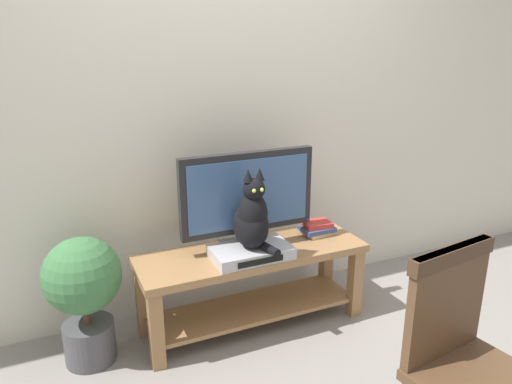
% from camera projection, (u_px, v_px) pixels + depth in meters
% --- Properties ---
extents(ground_plane, '(12.00, 12.00, 0.00)m').
position_uv_depth(ground_plane, '(295.00, 384.00, 2.41)').
color(ground_plane, gray).
extents(back_wall, '(7.00, 0.12, 2.80)m').
position_uv_depth(back_wall, '(218.00, 80.00, 2.86)').
color(back_wall, beige).
rests_on(back_wall, ground).
extents(tv_stand, '(1.32, 0.43, 0.48)m').
position_uv_depth(tv_stand, '(252.00, 274.00, 2.82)').
color(tv_stand, olive).
rests_on(tv_stand, ground).
extents(tv, '(0.79, 0.20, 0.56)m').
position_uv_depth(tv, '(248.00, 197.00, 2.73)').
color(tv, black).
rests_on(tv, tv_stand).
extents(media_box, '(0.43, 0.26, 0.06)m').
position_uv_depth(media_box, '(251.00, 252.00, 2.67)').
color(media_box, '#ADADB2').
rests_on(media_box, tv_stand).
extents(cat, '(0.19, 0.31, 0.45)m').
position_uv_depth(cat, '(252.00, 218.00, 2.60)').
color(cat, black).
rests_on(cat, media_box).
extents(wooden_chair, '(0.47, 0.48, 0.94)m').
position_uv_depth(wooden_chair, '(467.00, 357.00, 1.74)').
color(wooden_chair, '#513823').
rests_on(wooden_chair, ground).
extents(book_stack, '(0.21, 0.15, 0.08)m').
position_uv_depth(book_stack, '(318.00, 228.00, 2.99)').
color(book_stack, beige).
rests_on(book_stack, tv_stand).
extents(potted_plant, '(0.39, 0.39, 0.69)m').
position_uv_depth(potted_plant, '(84.00, 290.00, 2.47)').
color(potted_plant, '#47474C').
rests_on(potted_plant, ground).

